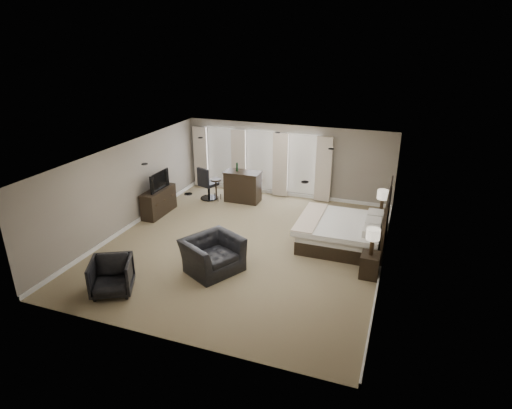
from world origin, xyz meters
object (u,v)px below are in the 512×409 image
(bed, at_px, (344,221))
(tv, at_px, (157,187))
(armchair_far, at_px, (111,275))
(bar_counter, at_px, (243,186))
(lamp_near, at_px, (372,242))
(armchair_near, at_px, (212,249))
(bar_stool_right, at_px, (258,189))
(nightstand_far, at_px, (380,220))
(dresser, at_px, (159,202))
(desk_chair, at_px, (209,183))
(bar_stool_left, at_px, (216,190))
(nightstand_near, at_px, (370,265))
(lamp_far, at_px, (382,201))

(bed, relative_size, tv, 2.21)
(bed, distance_m, tv, 6.04)
(armchair_far, height_order, bar_counter, bar_counter)
(bed, xyz_separation_m, armchair_far, (-4.55, -4.17, -0.27))
(lamp_near, xyz_separation_m, armchair_near, (-3.72, -1.04, -0.35))
(armchair_near, bearing_deg, armchair_far, 162.61)
(bar_stool_right, bearing_deg, bed, -37.90)
(armchair_near, distance_m, armchair_far, 2.41)
(bed, xyz_separation_m, tv, (-6.03, 0.19, 0.19))
(nightstand_far, bearing_deg, tv, -169.65)
(bed, height_order, dresser, bed)
(desk_chair, bearing_deg, bar_stool_right, -135.12)
(bed, xyz_separation_m, bar_stool_left, (-4.79, 1.96, -0.34))
(dresser, distance_m, armchair_near, 4.18)
(nightstand_near, xyz_separation_m, bar_stool_left, (-5.68, 3.41, 0.10))
(armchair_far, bearing_deg, bar_stool_left, 65.02)
(nightstand_near, height_order, nightstand_far, nightstand_near)
(nightstand_far, height_order, bar_stool_right, bar_stool_right)
(lamp_far, xyz_separation_m, bar_stool_right, (-4.37, 1.26, -0.56))
(bed, bearing_deg, bar_stool_left, 157.72)
(nightstand_near, relative_size, bar_stool_right, 0.87)
(nightstand_far, distance_m, tv, 7.06)
(desk_chair, bearing_deg, armchair_near, 137.23)
(lamp_far, bearing_deg, bar_counter, 171.20)
(bed, relative_size, nightstand_far, 4.11)
(nightstand_near, height_order, desk_chair, desk_chair)
(nightstand_near, height_order, lamp_far, lamp_far)
(bar_counter, bearing_deg, tv, -137.26)
(lamp_far, relative_size, dresser, 0.47)
(nightstand_near, bearing_deg, nightstand_far, 90.00)
(nightstand_far, distance_m, armchair_near, 5.43)
(nightstand_near, bearing_deg, desk_chair, 150.14)
(tv, bearing_deg, dresser, 0.00)
(lamp_far, bearing_deg, nightstand_near, -90.00)
(tv, bearing_deg, armchair_far, -161.29)
(lamp_far, relative_size, bar_stool_right, 1.01)
(tv, height_order, bar_counter, bar_counter)
(nightstand_near, bearing_deg, armchair_near, -164.29)
(dresser, xyz_separation_m, armchair_far, (1.48, -4.36, 0.03))
(armchair_far, xyz_separation_m, bar_stool_left, (-0.24, 6.14, -0.06))
(tv, xyz_separation_m, bar_counter, (2.17, 2.00, -0.37))
(bar_stool_right, distance_m, desk_chair, 1.78)
(bar_counter, bearing_deg, bar_stool_right, 53.91)
(dresser, relative_size, tv, 1.41)
(lamp_near, xyz_separation_m, bar_stool_right, (-4.37, 4.16, -0.59))
(armchair_near, bearing_deg, desk_chair, 55.25)
(armchair_far, bearing_deg, bar_counter, 56.60)
(lamp_near, height_order, desk_chair, lamp_near)
(lamp_far, height_order, bar_stool_right, lamp_far)
(bar_counter, bearing_deg, bar_stool_left, -166.52)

